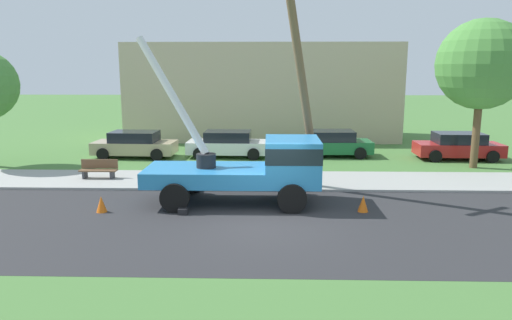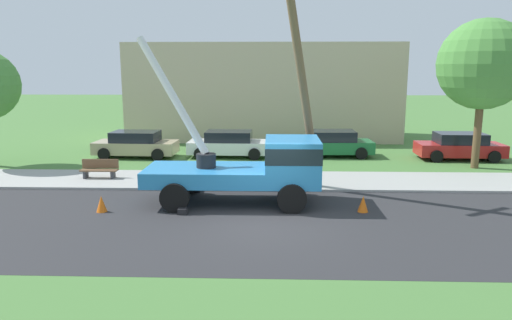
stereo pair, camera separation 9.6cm
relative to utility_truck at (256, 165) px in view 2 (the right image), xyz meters
The scene contains 14 objects.
ground_plane 9.71m from the utility_truck, 87.49° to the left, with size 120.00×120.00×0.00m, color #477538.
road_asphalt 2.81m from the utility_truck, 80.05° to the right, with size 80.00×7.96×0.01m, color #2B2B2D.
sidewalk_strip 3.57m from the utility_truck, 82.67° to the left, with size 80.00×3.37×0.10m, color #9E9E99.
utility_truck is the anchor object (origin of this frame).
leaning_utility_pole 3.90m from the utility_truck, 43.60° to the left, with size 2.31×1.89×8.86m.
traffic_cone_ahead 3.98m from the utility_truck, 15.40° to the right, with size 0.36×0.36×0.56m, color orange.
traffic_cone_behind 5.48m from the utility_truck, 165.97° to the right, with size 0.36×0.36×0.56m, color orange.
parked_sedan_tan 11.14m from the utility_truck, 128.06° to the left, with size 4.47×2.14×1.42m.
parked_sedan_white 9.24m from the utility_truck, 101.17° to the left, with size 4.45×2.10×1.42m.
parked_sedan_green 10.18m from the utility_truck, 67.55° to the left, with size 4.46×2.11×1.42m.
parked_sedan_red 13.68m from the utility_truck, 39.38° to the left, with size 4.44×2.09×1.42m.
park_bench 7.74m from the utility_truck, 154.27° to the left, with size 1.60×0.45×0.90m.
roadside_tree_near 12.83m from the utility_truck, 31.67° to the left, with size 4.25×4.25×7.10m.
lowrise_building_backdrop 16.74m from the utility_truck, 90.03° to the left, with size 18.00×6.00×6.40m, color #C6B293.
Camera 2 is at (0.15, -14.32, 4.82)m, focal length 33.49 mm.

